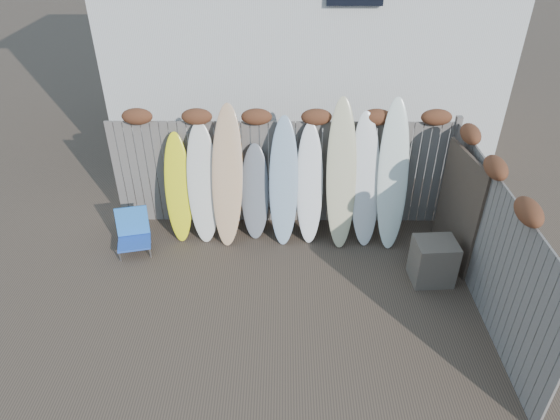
{
  "coord_description": "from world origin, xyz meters",
  "views": [
    {
      "loc": [
        0.05,
        -5.45,
        5.35
      ],
      "look_at": [
        0.0,
        1.2,
        1.0
      ],
      "focal_mm": 32.0,
      "sensor_mm": 36.0,
      "label": 1
    }
  ],
  "objects_px": {
    "wooden_crate": "(433,261)",
    "beach_chair": "(133,232)",
    "lattice_panel": "(458,209)",
    "surfboard_0": "(178,188)"
  },
  "relations": [
    {
      "from": "wooden_crate",
      "to": "lattice_panel",
      "type": "bearing_deg",
      "value": 53.07
    },
    {
      "from": "wooden_crate",
      "to": "lattice_panel",
      "type": "distance_m",
      "value": 0.96
    },
    {
      "from": "beach_chair",
      "to": "surfboard_0",
      "type": "xyz_separation_m",
      "value": [
        0.76,
        0.47,
        0.6
      ]
    },
    {
      "from": "beach_chair",
      "to": "lattice_panel",
      "type": "distance_m",
      "value": 5.45
    },
    {
      "from": "wooden_crate",
      "to": "surfboard_0",
      "type": "relative_size",
      "value": 0.38
    },
    {
      "from": "wooden_crate",
      "to": "lattice_panel",
      "type": "relative_size",
      "value": 0.38
    },
    {
      "from": "lattice_panel",
      "to": "wooden_crate",
      "type": "bearing_deg",
      "value": -135.11
    },
    {
      "from": "lattice_panel",
      "to": "surfboard_0",
      "type": "xyz_separation_m",
      "value": [
        -4.65,
        0.67,
        -0.03
      ]
    },
    {
      "from": "lattice_panel",
      "to": "beach_chair",
      "type": "bearing_deg",
      "value": 169.67
    },
    {
      "from": "wooden_crate",
      "to": "beach_chair",
      "type": "bearing_deg",
      "value": 170.77
    }
  ]
}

